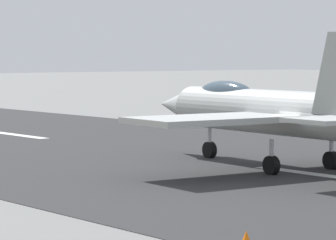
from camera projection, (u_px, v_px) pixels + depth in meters
The scene contains 3 objects.
ground_plane at pixel (314, 175), 38.27m from camera, with size 400.00×400.00×0.00m, color slate.
runway_strip at pixel (314, 174), 38.25m from camera, with size 240.00×26.00×0.02m.
fighter_jet at pixel (274, 111), 40.32m from camera, with size 16.17×14.47×5.61m.
Camera 1 is at (-26.39, 27.99, 4.73)m, focal length 103.39 mm.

